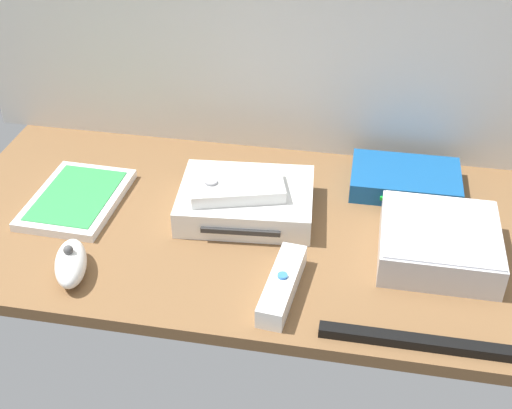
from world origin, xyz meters
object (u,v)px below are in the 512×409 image
game_case (77,199)px  remote_nunchuk (71,263)px  remote_classic_pad (237,187)px  remote_wand (282,285)px  game_console (246,201)px  sensor_bar (414,341)px  mini_computer (439,242)px  network_router (405,180)px

game_case → remote_nunchuk: size_ratio=1.78×
game_case → remote_classic_pad: remote_classic_pad is taller
game_case → remote_nunchuk: (6.32, -16.86, 1.28)cm
remote_wand → game_case: bearing=162.5°
game_console → remote_nunchuk: 28.87cm
sensor_bar → game_case: bearing=157.8°
game_console → sensor_bar: game_console is taller
mini_computer → remote_nunchuk: size_ratio=1.56×
network_router → remote_classic_pad: remote_classic_pad is taller
mini_computer → remote_wand: size_ratio=1.13×
network_router → remote_classic_pad: bearing=-154.7°
mini_computer → remote_classic_pad: remote_classic_pad is taller
game_case → remote_nunchuk: remote_nunchuk is taller
game_case → remote_nunchuk: bearing=-67.7°
game_console → game_case: (-27.74, -2.49, -1.44)cm
mini_computer → remote_wand: 24.44cm
game_console → game_case: game_console is taller
remote_classic_pad → remote_nunchuk: bearing=-154.3°
game_case → remote_classic_pad: size_ratio=1.21×
remote_nunchuk → sensor_bar: remote_nunchuk is taller
mini_computer → game_case: mini_computer is taller
remote_nunchuk → remote_classic_pad: remote_classic_pad is taller
mini_computer → sensor_bar: size_ratio=0.71×
mini_computer → remote_wand: mini_computer is taller
sensor_bar → mini_computer: bearing=79.5°
game_console → mini_computer: bearing=-16.1°
mini_computer → network_router: mini_computer is taller
mini_computer → game_console: bearing=169.0°
mini_computer → remote_nunchuk: mini_computer is taller
game_case → mini_computer: bearing=-1.5°
game_case → remote_wand: size_ratio=1.29×
game_console → remote_classic_pad: remote_classic_pad is taller
mini_computer → network_router: size_ratio=0.94×
remote_nunchuk → remote_classic_pad: size_ratio=0.68×
game_console → network_router: (24.94, 11.53, -0.50)cm
game_console → remote_wand: bearing=-69.5°
game_console → remote_classic_pad: size_ratio=1.39×
game_console → remote_wand: (8.56, -17.90, -0.69)cm
mini_computer → remote_classic_pad: size_ratio=1.06×
game_console → remote_nunchuk: size_ratio=2.05×
mini_computer → remote_nunchuk: bearing=-165.2°
remote_wand → sensor_bar: 18.95cm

